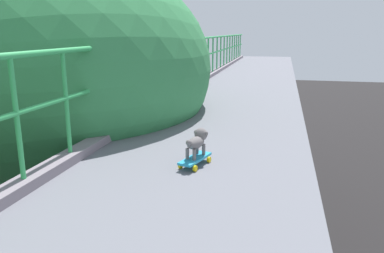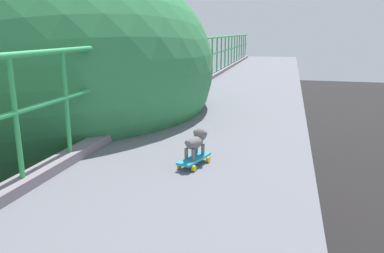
% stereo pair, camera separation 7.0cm
% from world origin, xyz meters
% --- Properties ---
extents(car_green_fifth, '(1.79, 4.43, 1.32)m').
position_xyz_m(car_green_fifth, '(-5.02, 11.25, 0.64)').
color(car_green_fifth, '#167034').
rests_on(car_green_fifth, ground).
extents(city_bus, '(2.71, 10.24, 3.34)m').
position_xyz_m(city_bus, '(-8.73, 23.85, 1.89)').
color(city_bus, white).
rests_on(city_bus, ground).
extents(roadside_tree_mid, '(5.81, 5.81, 8.82)m').
position_xyz_m(roadside_tree_mid, '(-2.20, 4.84, 6.72)').
color(roadside_tree_mid, brown).
rests_on(roadside_tree_mid, ground).
extents(toy_skateboard, '(0.28, 0.48, 0.09)m').
position_xyz_m(toy_skateboard, '(1.05, 2.43, 6.15)').
color(toy_skateboard, '#2498C6').
rests_on(toy_skateboard, overpass_deck).
extents(small_dog, '(0.21, 0.37, 0.28)m').
position_xyz_m(small_dog, '(1.06, 2.49, 6.34)').
color(small_dog, slate).
rests_on(small_dog, toy_skateboard).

